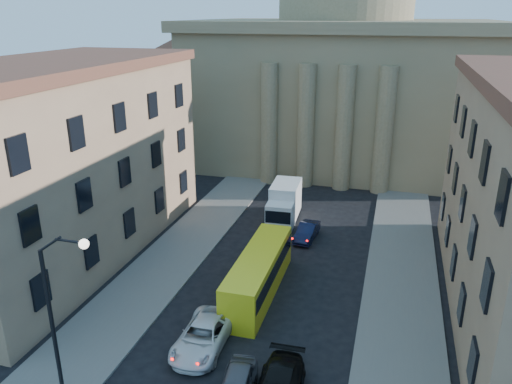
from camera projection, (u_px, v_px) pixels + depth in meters
sidewalk_left at (142, 290)px, 33.97m from camera, size 5.00×60.00×0.15m
sidewalk_right at (400, 330)px, 29.60m from camera, size 5.00×60.00×0.15m
church at (342, 64)px, 61.67m from camera, size 68.02×28.76×36.60m
building_left at (58, 161)px, 37.27m from camera, size 11.60×26.60×14.70m
street_lamp at (59, 305)px, 22.76m from camera, size 2.62×0.44×8.83m
car_left_mid at (203, 336)px, 27.98m from camera, size 2.62×5.49×1.51m
car_right_distant at (307, 232)px, 41.54m from camera, size 1.69×4.09×1.32m
city_bus at (259, 272)px, 33.26m from camera, size 2.39×10.12×2.85m
box_truck at (284, 204)px, 45.00m from camera, size 2.65×6.10×3.29m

